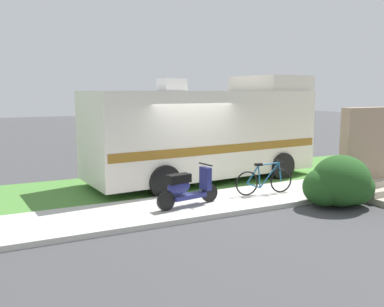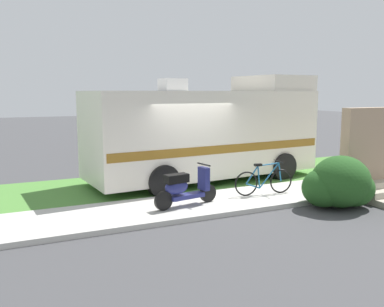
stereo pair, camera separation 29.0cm
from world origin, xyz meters
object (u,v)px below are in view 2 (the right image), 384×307
object	(u,v)px
scooter	(184,188)
bottle_green	(357,178)
bicycle	(264,181)
pickup_truck_near	(235,132)
motorhome_rv	(207,132)
pickup_truck_far	(176,128)

from	to	relation	value
scooter	bottle_green	bearing A→B (deg)	2.68
bicycle	pickup_truck_near	world-z (taller)	pickup_truck_near
scooter	pickup_truck_near	size ratio (longest dim) A/B	0.31
motorhome_rv	scooter	size ratio (longest dim) A/B	4.34
bottle_green	motorhome_rv	bearing A→B (deg)	147.53
bicycle	pickup_truck_far	bearing A→B (deg)	79.95
pickup_truck_near	pickup_truck_far	xyz separation A→B (m)	(-1.77, 2.91, 0.03)
bicycle	pickup_truck_near	bearing A→B (deg)	64.29
pickup_truck_far	scooter	bearing A→B (deg)	-111.71
bicycle	pickup_truck_far	xyz separation A→B (m)	(1.85, 10.42, 0.49)
pickup_truck_near	pickup_truck_far	world-z (taller)	pickup_truck_far
motorhome_rv	pickup_truck_near	xyz separation A→B (m)	(4.00, 4.96, -0.63)
pickup_truck_far	bottle_green	xyz separation A→B (m)	(1.62, -10.31, -0.75)
scooter	pickup_truck_near	world-z (taller)	pickup_truck_near
motorhome_rv	bicycle	size ratio (longest dim) A/B	4.46
scooter	pickup_truck_far	xyz separation A→B (m)	(4.21, 10.59, 0.41)
bicycle	bottle_green	distance (m)	3.48
motorhome_rv	scooter	world-z (taller)	motorhome_rv
scooter	pickup_truck_far	world-z (taller)	pickup_truck_far
motorhome_rv	bicycle	bearing A→B (deg)	-81.61
scooter	pickup_truck_far	distance (m)	11.40
scooter	pickup_truck_near	bearing A→B (deg)	52.06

